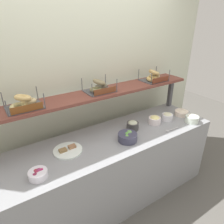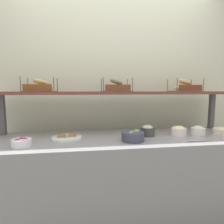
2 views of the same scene
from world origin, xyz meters
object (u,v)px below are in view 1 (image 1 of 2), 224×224
bowl_beet_salad (38,174)px  bowl_potato_salad (182,112)px  bowl_veggie_mix (128,137)px  serving_spoon_near_plate (170,130)px  bowl_egg_salad (155,120)px  bagel_basket_sesame (154,77)px  bagel_basket_poppy (99,87)px  bowl_tuna_salad (133,125)px  bowl_cream_cheese (192,118)px  bowl_scallion_spread (167,116)px  serving_plate_white (68,150)px  bagel_basket_plain (24,103)px

bowl_beet_salad → bowl_potato_salad: bearing=4.0°
bowl_veggie_mix → serving_spoon_near_plate: 0.53m
serving_spoon_near_plate → bowl_veggie_mix: bearing=168.5°
bowl_egg_salad → bagel_basket_sesame: bagel_basket_sesame is taller
bowl_potato_salad → bagel_basket_poppy: 1.16m
bowl_tuna_salad → bagel_basket_sesame: (0.50, 0.24, 0.42)m
bowl_veggie_mix → bagel_basket_sesame: bearing=29.5°
bowl_potato_salad → bowl_cream_cheese: bearing=-105.1°
bowl_egg_salad → bowl_scallion_spread: bearing=-5.7°
bowl_veggie_mix → bagel_basket_sesame: bagel_basket_sesame is taller
bowl_veggie_mix → bowl_tuna_salad: (0.19, 0.15, 0.01)m
bowl_tuna_salad → bagel_basket_sesame: bagel_basket_sesame is taller
bowl_potato_salad → bowl_beet_salad: bearing=-176.0°
bagel_basket_sesame → serving_spoon_near_plate: bearing=-108.6°
serving_spoon_near_plate → bowl_cream_cheese: bearing=0.0°
bowl_tuna_salad → bowl_beet_salad: (-1.10, -0.19, -0.02)m
bowl_cream_cheese → serving_spoon_near_plate: 0.37m
bowl_tuna_salad → bagel_basket_poppy: bagel_basket_poppy is taller
bowl_scallion_spread → bowl_beet_salad: (-1.61, -0.14, -0.01)m
bagel_basket_sesame → bowl_scallion_spread: bearing=-89.8°
bowl_scallion_spread → bowl_cream_cheese: bowl_cream_cheese is taller
bowl_beet_salad → serving_plate_white: (0.33, 0.20, -0.02)m
bowl_potato_salad → serving_plate_white: bearing=177.3°
bowl_scallion_spread → bowl_beet_salad: 1.61m
serving_spoon_near_plate → bowl_egg_salad: bearing=96.7°
bowl_veggie_mix → bowl_potato_salad: 0.95m
bowl_scallion_spread → bowl_egg_salad: 0.20m
bowl_scallion_spread → bowl_potato_salad: bowl_scallion_spread is taller
bowl_scallion_spread → bagel_basket_sesame: bearing=90.2°
bowl_scallion_spread → bagel_basket_sesame: 0.52m
bowl_tuna_salad → serving_spoon_near_plate: 0.43m
bowl_beet_salad → serving_spoon_near_plate: bearing=-2.8°
bowl_egg_salad → serving_spoon_near_plate: size_ratio=0.79×
bowl_veggie_mix → bagel_basket_poppy: bagel_basket_poppy is taller
bowl_potato_salad → bowl_scallion_spread: bearing=178.3°
bowl_tuna_salad → bowl_beet_salad: size_ratio=0.91×
bowl_potato_salad → bagel_basket_plain: bagel_basket_plain is taller
serving_plate_white → serving_spoon_near_plate: (1.11, -0.27, -0.00)m
serving_spoon_near_plate → bagel_basket_plain: size_ratio=0.59×
serving_spoon_near_plate → serving_plate_white: bearing=166.3°
bowl_egg_salad → bowl_beet_salad: size_ratio=0.96×
bowl_egg_salad → serving_spoon_near_plate: bowl_egg_salad is taller
bowl_tuna_salad → bowl_potato_salad: bearing=-4.5°
bowl_tuna_salad → serving_plate_white: (-0.77, 0.01, -0.04)m
bowl_cream_cheese → bowl_tuna_salad: (-0.70, 0.26, 0.00)m
bowl_egg_salad → bowl_veggie_mix: same height
bowl_scallion_spread → bowl_cream_cheese: 0.29m
bowl_egg_salad → bagel_basket_poppy: size_ratio=0.47×
bowl_veggie_mix → bagel_basket_poppy: (-0.08, 0.41, 0.44)m
bowl_scallion_spread → serving_plate_white: bearing=177.0°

